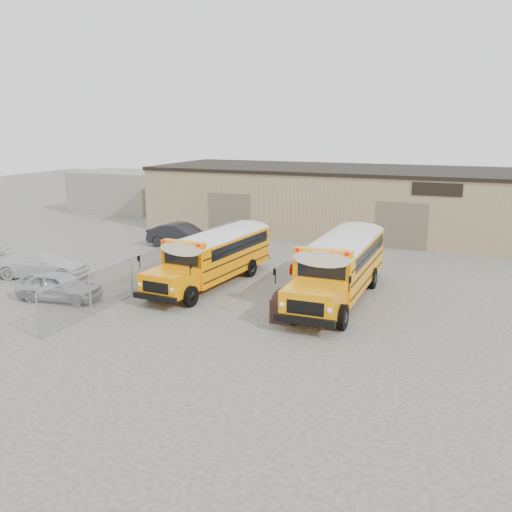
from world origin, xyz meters
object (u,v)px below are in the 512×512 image
at_px(school_bus_left, 263,234).
at_px(car_white, 41,263).
at_px(car_dark, 182,236).
at_px(tarp_bundle, 284,304).
at_px(car_silver, 59,286).
at_px(school_bus_right, 366,238).

xyz_separation_m(school_bus_left, car_white, (-9.33, -7.91, -0.82)).
bearing_deg(car_dark, tarp_bundle, -129.07).
height_order(school_bus_left, car_white, school_bus_left).
height_order(school_bus_left, tarp_bundle, school_bus_left).
relative_size(school_bus_left, tarp_bundle, 6.50).
bearing_deg(car_silver, school_bus_right, -53.50).
relative_size(car_silver, car_white, 0.79).
bearing_deg(car_silver, school_bus_left, -35.62).
bearing_deg(school_bus_right, car_white, -150.97).
distance_m(school_bus_left, school_bus_right, 5.92).
height_order(school_bus_right, car_white, school_bus_right).
bearing_deg(car_dark, school_bus_left, -95.25).
bearing_deg(school_bus_right, car_dark, 176.92).
relative_size(school_bus_left, car_white, 1.88).
distance_m(school_bus_right, tarp_bundle, 10.24).
relative_size(car_white, car_dark, 1.06).
relative_size(school_bus_right, car_silver, 2.56).
bearing_deg(tarp_bundle, school_bus_right, 83.50).
bearing_deg(school_bus_left, school_bus_right, 5.22).
xyz_separation_m(tarp_bundle, car_dark, (-10.86, 10.77, 0.04)).
xyz_separation_m(car_silver, car_white, (-3.67, 2.86, 0.05)).
xyz_separation_m(tarp_bundle, car_silver, (-10.40, -1.18, -0.07)).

